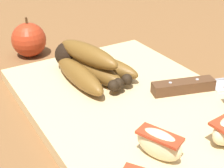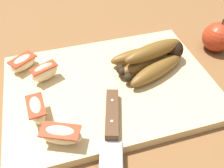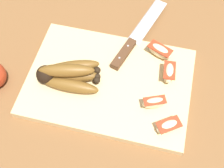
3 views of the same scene
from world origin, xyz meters
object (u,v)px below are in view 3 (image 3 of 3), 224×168
(chefs_knife, at_px, (132,42))
(apple_wedge_near, at_px, (154,103))
(apple_wedge_middle, at_px, (169,73))
(apple_wedge_far, at_px, (160,51))
(apple_wedge_extra, at_px, (169,126))
(banana_bunch, at_px, (67,75))

(chefs_knife, height_order, apple_wedge_near, apple_wedge_near)
(apple_wedge_near, distance_m, apple_wedge_middle, 0.09)
(apple_wedge_near, distance_m, apple_wedge_far, 0.15)
(apple_wedge_near, bearing_deg, apple_wedge_far, -85.90)
(apple_wedge_near, relative_size, apple_wedge_extra, 0.94)
(banana_bunch, xyz_separation_m, apple_wedge_extra, (-0.26, 0.07, -0.01))
(banana_bunch, xyz_separation_m, chefs_knife, (-0.13, -0.15, -0.02))
(apple_wedge_near, distance_m, apple_wedge_extra, 0.06)
(chefs_knife, distance_m, apple_wedge_extra, 0.26)
(apple_wedge_middle, height_order, apple_wedge_far, apple_wedge_middle)
(banana_bunch, distance_m, apple_wedge_middle, 0.25)
(apple_wedge_far, bearing_deg, apple_wedge_extra, 104.55)
(apple_wedge_extra, bearing_deg, apple_wedge_far, -75.45)
(apple_wedge_near, bearing_deg, apple_wedge_middle, -103.30)
(apple_wedge_near, xyz_separation_m, apple_wedge_far, (0.01, -0.15, -0.00))
(apple_wedge_middle, relative_size, apple_wedge_extra, 0.94)
(apple_wedge_extra, bearing_deg, banana_bunch, -15.35)
(apple_wedge_extra, bearing_deg, apple_wedge_middle, -82.06)
(apple_wedge_middle, xyz_separation_m, apple_wedge_far, (0.03, -0.06, -0.00))
(apple_wedge_far, relative_size, apple_wedge_extra, 1.14)
(chefs_knife, bearing_deg, apple_wedge_extra, 119.96)
(banana_bunch, bearing_deg, chefs_knife, -131.27)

